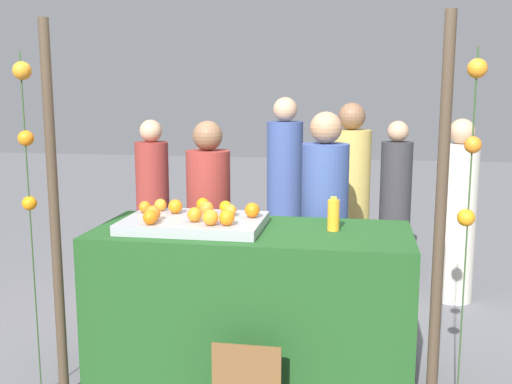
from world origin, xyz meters
name	(u,v)px	position (x,y,z in m)	size (l,w,h in m)	color
ground_plane	(252,377)	(0.00, 0.00, 0.00)	(24.00, 24.00, 0.00)	slate
stall_counter	(252,304)	(0.00, 0.00, 0.47)	(1.88, 0.81, 0.94)	#1E4C1E
orange_tray	(194,223)	(-0.35, -0.02, 0.97)	(0.83, 0.57, 0.06)	#9EA0A5
orange_0	(145,207)	(-0.69, 0.08, 1.04)	(0.08, 0.08, 0.08)	orange
orange_1	(227,218)	(-0.11, -0.18, 1.04)	(0.09, 0.09, 0.09)	orange
orange_2	(203,204)	(-0.35, 0.21, 1.04)	(0.08, 0.08, 0.08)	orange
orange_3	(210,218)	(-0.20, -0.20, 1.05)	(0.09, 0.09, 0.09)	orange
orange_4	(160,205)	(-0.62, 0.15, 1.04)	(0.08, 0.08, 0.08)	orange
orange_5	(153,213)	(-0.57, -0.14, 1.05)	(0.09, 0.09, 0.09)	orange
orange_6	(207,208)	(-0.30, 0.09, 1.04)	(0.08, 0.08, 0.08)	orange
orange_7	(150,218)	(-0.55, -0.24, 1.04)	(0.08, 0.08, 0.08)	orange
orange_8	(252,210)	(-0.01, 0.05, 1.05)	(0.09, 0.09, 0.09)	orange
orange_9	(231,210)	(-0.14, 0.07, 1.04)	(0.07, 0.07, 0.07)	orange
orange_10	(226,207)	(-0.20, 0.16, 1.04)	(0.08, 0.08, 0.08)	orange
orange_11	(195,215)	(-0.32, -0.12, 1.04)	(0.09, 0.09, 0.09)	orange
orange_12	(175,206)	(-0.50, 0.09, 1.04)	(0.09, 0.09, 0.09)	orange
juice_bottle	(333,215)	(0.48, 0.05, 1.03)	(0.07, 0.07, 0.20)	orange
vendor_left	(209,237)	(-0.42, 0.63, 0.72)	(0.31, 0.31, 1.55)	maroon
vendor_right	(324,236)	(0.39, 0.67, 0.75)	(0.32, 0.32, 1.61)	#384C8C
crowd_person_0	(285,193)	(-0.08, 2.20, 0.79)	(0.34, 0.34, 1.69)	#384C8C
crowd_person_1	(349,209)	(0.55, 1.58, 0.77)	(0.33, 0.33, 1.66)	tan
crowd_person_2	(153,207)	(-1.23, 1.74, 0.70)	(0.30, 0.30, 1.49)	maroon
crowd_person_3	(457,217)	(1.43, 1.66, 0.71)	(0.31, 0.31, 1.53)	beige
crowd_person_4	(395,203)	(0.97, 2.36, 0.69)	(0.30, 0.30, 1.47)	#333338
canopy_post_left	(55,218)	(-1.02, -0.44, 1.07)	(0.06, 0.06, 2.13)	#473828
canopy_post_right	(440,233)	(1.02, -0.44, 1.07)	(0.06, 0.06, 2.13)	#473828
garland_strand_left	(25,130)	(-1.16, -0.44, 1.54)	(0.10, 0.10, 1.96)	#2D4C23
garland_strand_right	(472,145)	(1.15, -0.42, 1.50)	(0.10, 0.10, 1.96)	#2D4C23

